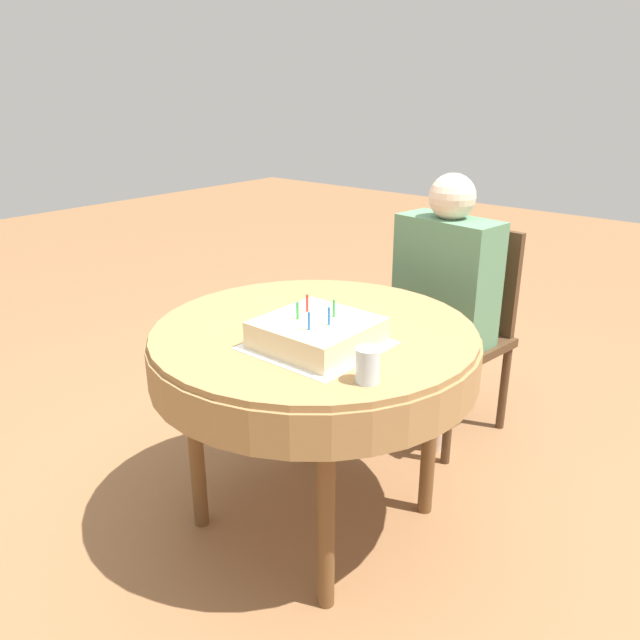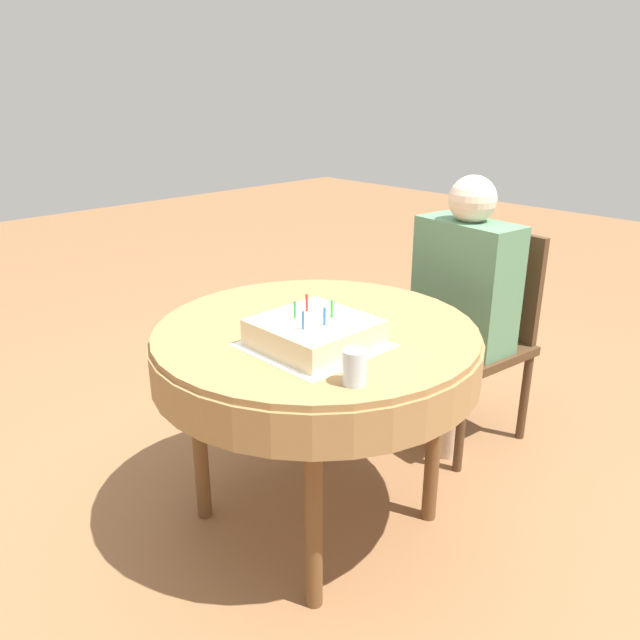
{
  "view_description": "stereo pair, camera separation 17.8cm",
  "coord_description": "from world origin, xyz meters",
  "px_view_note": "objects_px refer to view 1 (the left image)",
  "views": [
    {
      "loc": [
        1.17,
        -1.37,
        1.43
      ],
      "look_at": [
        0.05,
        -0.03,
        0.76
      ],
      "focal_mm": 35.0,
      "sensor_mm": 36.0,
      "label": 1
    },
    {
      "loc": [
        1.3,
        -1.25,
        1.43
      ],
      "look_at": [
        0.05,
        -0.03,
        0.76
      ],
      "focal_mm": 35.0,
      "sensor_mm": 36.0,
      "label": 2
    }
  ],
  "objects_px": {
    "person": "(443,286)",
    "birthday_cake": "(317,333)",
    "drinking_glass": "(367,365)",
    "chair": "(453,324)"
  },
  "relations": [
    {
      "from": "birthday_cake",
      "to": "drinking_glass",
      "type": "distance_m",
      "value": 0.27
    },
    {
      "from": "chair",
      "to": "birthday_cake",
      "type": "distance_m",
      "value": 1.04
    },
    {
      "from": "person",
      "to": "birthday_cake",
      "type": "distance_m",
      "value": 0.91
    },
    {
      "from": "birthday_cake",
      "to": "drinking_glass",
      "type": "xyz_separation_m",
      "value": [
        0.25,
        -0.1,
        0.01
      ]
    },
    {
      "from": "chair",
      "to": "birthday_cake",
      "type": "bearing_deg",
      "value": -78.31
    },
    {
      "from": "person",
      "to": "drinking_glass",
      "type": "height_order",
      "value": "person"
    },
    {
      "from": "person",
      "to": "drinking_glass",
      "type": "xyz_separation_m",
      "value": [
        0.34,
        -1.0,
        0.1
      ]
    },
    {
      "from": "birthday_cake",
      "to": "drinking_glass",
      "type": "height_order",
      "value": "birthday_cake"
    },
    {
      "from": "drinking_glass",
      "to": "birthday_cake",
      "type": "bearing_deg",
      "value": 158.44
    },
    {
      "from": "person",
      "to": "chair",
      "type": "bearing_deg",
      "value": 90.0
    }
  ]
}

